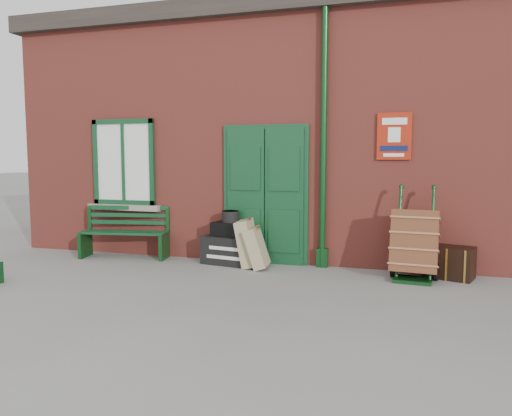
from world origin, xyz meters
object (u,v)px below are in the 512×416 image
at_px(porter_trolley, 415,244).
at_px(dark_trunk, 450,262).
at_px(houdini_trunk, 232,250).
at_px(bench, 126,231).

relative_size(porter_trolley, dark_trunk, 2.06).
distance_m(houdini_trunk, porter_trolley, 2.86).
xyz_separation_m(porter_trolley, dark_trunk, (0.50, 0.23, -0.28)).
relative_size(houdini_trunk, dark_trunk, 1.43).
bearing_deg(porter_trolley, houdini_trunk, -179.89).
bearing_deg(bench, houdini_trunk, -8.64).
distance_m(porter_trolley, dark_trunk, 0.62).
distance_m(houdini_trunk, dark_trunk, 3.34).
bearing_deg(bench, porter_trolley, -11.93).
relative_size(bench, houdini_trunk, 1.69).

